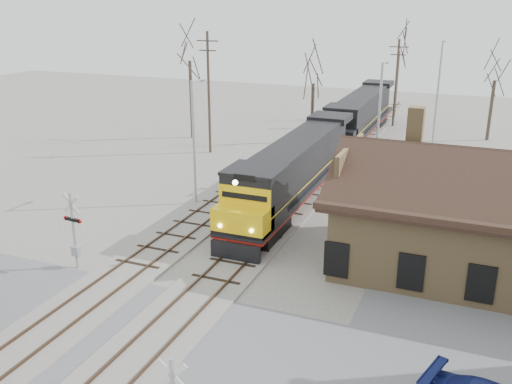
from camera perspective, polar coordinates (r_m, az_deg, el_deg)
ground at (r=23.90m, az=-10.58°, el=-15.02°), size 140.00×140.00×0.00m
road at (r=23.89m, az=-10.59°, el=-14.99°), size 60.00×9.00×0.03m
track_main at (r=35.89m, az=2.23°, el=-2.60°), size 3.40×90.00×0.24m
track_siding at (r=37.54m, az=-4.24°, el=-1.65°), size 3.40×90.00×0.24m
depot at (r=30.44m, az=22.00°, el=-3.34°), size 15.20×9.31×7.90m
locomotive_lead at (r=37.62m, az=3.72°, el=2.06°), size 2.99×20.04×4.45m
locomotive_trailing at (r=56.73m, az=10.32°, el=7.54°), size 2.99×20.04×4.21m
crossbuck_far at (r=30.30m, az=-17.72°, el=-3.94°), size 1.16×0.31×4.08m
streetlight_a at (r=37.60m, az=-6.15°, el=5.62°), size 0.25×2.04×8.24m
streetlight_b at (r=41.28m, az=12.20°, el=7.07°), size 0.25×2.04×9.03m
streetlight_c at (r=54.22m, az=17.75°, el=9.70°), size 0.25×2.04×9.66m
utility_pole_a at (r=50.43m, az=-4.75°, el=10.03°), size 2.00×0.24×10.53m
utility_pole_b at (r=63.19m, az=13.84°, el=10.70°), size 2.00×0.24×9.14m
tree_a at (r=55.95m, az=-6.69°, el=14.16°), size 4.99×4.99×12.23m
tree_b at (r=54.20m, az=5.77°, el=11.69°), size 3.73×3.73×9.14m
tree_c at (r=67.38m, az=14.19°, el=14.55°), size 5.01×5.01×12.28m
tree_d at (r=59.20m, az=22.88°, el=11.15°), size 3.85×3.85×9.44m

